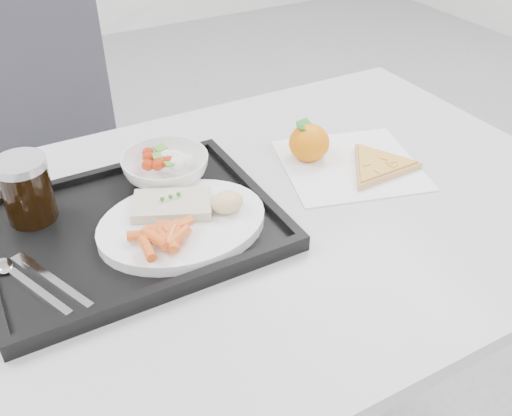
{
  "coord_description": "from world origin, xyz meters",
  "views": [
    {
      "loc": [
        -0.37,
        -0.38,
        1.32
      ],
      "look_at": [
        -0.0,
        0.28,
        0.77
      ],
      "focal_mm": 40.0,
      "sensor_mm": 36.0,
      "label": 1
    }
  ],
  "objects_px": {
    "tangerine": "(309,143)",
    "table": "(251,243)",
    "pizza_slice": "(379,165)",
    "dinner_plate": "(183,224)",
    "chair": "(50,145)",
    "tray": "(132,228)",
    "cola_glass": "(26,189)",
    "salad_bowl": "(166,168)"
  },
  "relations": [
    {
      "from": "table",
      "to": "tangerine",
      "type": "xyz_separation_m",
      "value": [
        0.18,
        0.1,
        0.1
      ]
    },
    {
      "from": "table",
      "to": "chair",
      "type": "distance_m",
      "value": 0.84
    },
    {
      "from": "pizza_slice",
      "to": "table",
      "type": "bearing_deg",
      "value": -179.66
    },
    {
      "from": "dinner_plate",
      "to": "tray",
      "type": "bearing_deg",
      "value": 145.49
    },
    {
      "from": "cola_glass",
      "to": "pizza_slice",
      "type": "bearing_deg",
      "value": -12.9
    },
    {
      "from": "chair",
      "to": "tangerine",
      "type": "bearing_deg",
      "value": -61.45
    },
    {
      "from": "chair",
      "to": "pizza_slice",
      "type": "height_order",
      "value": "chair"
    },
    {
      "from": "salad_bowl",
      "to": "pizza_slice",
      "type": "relative_size",
      "value": 0.61
    },
    {
      "from": "dinner_plate",
      "to": "pizza_slice",
      "type": "distance_m",
      "value": 0.4
    },
    {
      "from": "table",
      "to": "cola_glass",
      "type": "distance_m",
      "value": 0.38
    },
    {
      "from": "chair",
      "to": "salad_bowl",
      "type": "xyz_separation_m",
      "value": [
        0.11,
        -0.66,
        0.25
      ]
    },
    {
      "from": "table",
      "to": "salad_bowl",
      "type": "bearing_deg",
      "value": 123.57
    },
    {
      "from": "table",
      "to": "chair",
      "type": "xyz_separation_m",
      "value": [
        -0.2,
        0.8,
        -0.15
      ]
    },
    {
      "from": "tray",
      "to": "chair",
      "type": "bearing_deg",
      "value": 90.5
    },
    {
      "from": "tangerine",
      "to": "table",
      "type": "bearing_deg",
      "value": -151.04
    },
    {
      "from": "salad_bowl",
      "to": "chair",
      "type": "bearing_deg",
      "value": 99.15
    },
    {
      "from": "table",
      "to": "pizza_slice",
      "type": "relative_size",
      "value": 4.85
    },
    {
      "from": "tangerine",
      "to": "tray",
      "type": "bearing_deg",
      "value": -171.3
    },
    {
      "from": "salad_bowl",
      "to": "cola_glass",
      "type": "distance_m",
      "value": 0.23
    },
    {
      "from": "chair",
      "to": "cola_glass",
      "type": "relative_size",
      "value": 8.61
    },
    {
      "from": "table",
      "to": "tangerine",
      "type": "relative_size",
      "value": 12.37
    },
    {
      "from": "cola_glass",
      "to": "pizza_slice",
      "type": "distance_m",
      "value": 0.62
    },
    {
      "from": "cola_glass",
      "to": "chair",
      "type": "bearing_deg",
      "value": 79.32
    },
    {
      "from": "dinner_plate",
      "to": "tangerine",
      "type": "xyz_separation_m",
      "value": [
        0.31,
        0.1,
        0.01
      ]
    },
    {
      "from": "chair",
      "to": "dinner_plate",
      "type": "height_order",
      "value": "chair"
    },
    {
      "from": "pizza_slice",
      "to": "dinner_plate",
      "type": "bearing_deg",
      "value": -179.13
    },
    {
      "from": "tray",
      "to": "pizza_slice",
      "type": "relative_size",
      "value": 1.82
    },
    {
      "from": "table",
      "to": "tray",
      "type": "relative_size",
      "value": 2.67
    },
    {
      "from": "tray",
      "to": "cola_glass",
      "type": "distance_m",
      "value": 0.17
    },
    {
      "from": "salad_bowl",
      "to": "cola_glass",
      "type": "xyz_separation_m",
      "value": [
        -0.23,
        -0.0,
        0.03
      ]
    },
    {
      "from": "salad_bowl",
      "to": "tangerine",
      "type": "height_order",
      "value": "tangerine"
    },
    {
      "from": "salad_bowl",
      "to": "tangerine",
      "type": "relative_size",
      "value": 1.57
    },
    {
      "from": "tray",
      "to": "tangerine",
      "type": "relative_size",
      "value": 4.64
    },
    {
      "from": "chair",
      "to": "table",
      "type": "bearing_deg",
      "value": -75.97
    },
    {
      "from": "tray",
      "to": "salad_bowl",
      "type": "relative_size",
      "value": 2.96
    },
    {
      "from": "tray",
      "to": "table",
      "type": "bearing_deg",
      "value": -12.51
    },
    {
      "from": "salad_bowl",
      "to": "table",
      "type": "bearing_deg",
      "value": -56.43
    },
    {
      "from": "cola_glass",
      "to": "table",
      "type": "bearing_deg",
      "value": -23.1
    },
    {
      "from": "table",
      "to": "pizza_slice",
      "type": "height_order",
      "value": "pizza_slice"
    },
    {
      "from": "tray",
      "to": "dinner_plate",
      "type": "xyz_separation_m",
      "value": [
        0.07,
        -0.05,
        0.02
      ]
    },
    {
      "from": "tray",
      "to": "tangerine",
      "type": "height_order",
      "value": "tangerine"
    },
    {
      "from": "tray",
      "to": "tangerine",
      "type": "xyz_separation_m",
      "value": [
        0.37,
        0.06,
        0.03
      ]
    }
  ]
}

